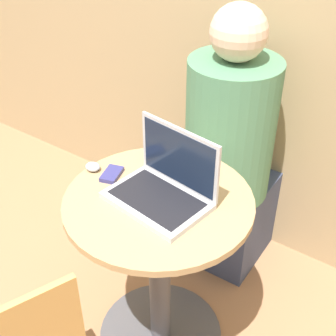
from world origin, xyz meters
The scene contains 6 objects.
ground_plane centered at (0.00, 0.00, 0.00)m, with size 12.00×12.00×0.00m, color #9E704C.
round_table centered at (0.00, 0.00, 0.46)m, with size 0.65×0.65×0.74m.
laptop centered at (0.01, 0.02, 0.79)m, with size 0.36×0.27×0.24m.
cell_phone centered at (-0.21, 0.01, 0.75)m, with size 0.08×0.11×0.02m.
computer_mouse centered at (-0.29, 0.00, 0.76)m, with size 0.06×0.05×0.03m.
person_seated centered at (-0.03, 0.61, 0.52)m, with size 0.38×0.59×1.26m.
Camera 1 is at (0.72, -0.99, 1.73)m, focal length 50.00 mm.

